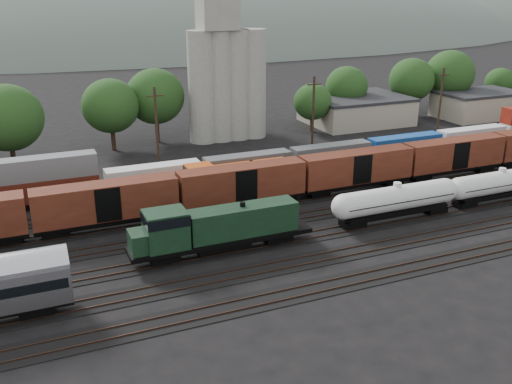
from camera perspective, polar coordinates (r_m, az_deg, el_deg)
name	(u,v)px	position (r m, az deg, el deg)	size (l,w,h in m)	color
ground	(310,215)	(65.07, 5.44, -2.35)	(600.00, 600.00, 0.00)	black
tracks	(310,215)	(65.05, 5.44, -2.31)	(180.00, 33.20, 0.20)	black
green_locomotive	(212,228)	(54.81, -4.44, -3.60)	(18.23, 3.22, 4.83)	black
tank_car_a	(396,200)	(64.30, 13.83, -0.75)	(15.97, 2.86, 4.19)	silver
tank_car_b	(501,183)	(74.01, 23.26, 0.82)	(15.24, 2.73, 4.00)	silver
orange_locomotive	(231,177)	(70.53, -2.55, 1.52)	(16.14, 2.69, 4.03)	black
boxcar_string	(407,161)	(76.81, 14.84, 3.03)	(184.40, 2.90, 4.20)	black
container_wall	(186,169)	(73.79, -7.01, 2.28)	(160.00, 2.60, 5.80)	black
grain_silo	(226,72)	(95.43, -2.98, 11.87)	(13.40, 5.00, 29.00)	#99968C
industrial_sheds	(247,123)	(97.52, -0.88, 6.87)	(119.38, 17.26, 5.10)	#9E937F
tree_band	(194,96)	(96.12, -6.24, 9.50)	(165.69, 22.24, 13.34)	black
utility_poles	(239,122)	(82.31, -1.70, 7.02)	(122.20, 0.36, 12.00)	black
distant_hills	(120,75)	(320.44, -13.48, 11.28)	(860.00, 286.00, 130.00)	#59665B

